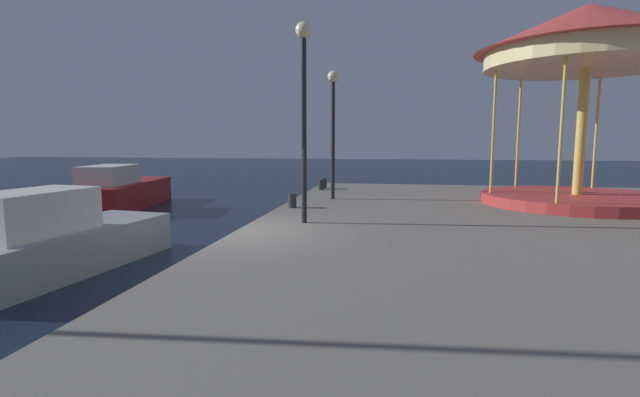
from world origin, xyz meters
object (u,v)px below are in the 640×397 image
Objects in this scene: motorboat_red at (120,191)px; lamp_post_far_end at (333,111)px; lamp_post_mid_promenade at (304,88)px; motorboat_grey at (56,242)px; bollard_center at (324,183)px; bollard_south at (292,201)px; bollard_north at (321,185)px; carousel at (586,55)px.

motorboat_red is 1.49× the size of lamp_post_far_end.
motorboat_grey is at bearing -155.50° from lamp_post_mid_promenade.
lamp_post_far_end is at bearing -12.22° from motorboat_red.
bollard_center and bollard_south have the same top height.
bollard_center is (-0.82, 7.84, -2.85)m from lamp_post_mid_promenade.
motorboat_grey is 12.85× the size of bollard_center.
motorboat_red reaches higher than bollard_north.
bollard_south is at bearing -90.13° from bollard_center.
lamp_post_mid_promenade is at bearing -70.41° from bollard_south.
bollard_south is at bearing 109.59° from lamp_post_mid_promenade.
lamp_post_mid_promenade is 3.77m from bollard_south.
motorboat_grey is 14.49m from carousel.
lamp_post_far_end is at bearing 179.40° from carousel.
lamp_post_far_end reaches higher than bollard_south.
lamp_post_far_end is at bearing 68.32° from bollard_south.
lamp_post_far_end is at bearing -75.85° from bollard_center.
motorboat_red is (-4.13, 8.56, 0.03)m from motorboat_grey.
bollard_north is (8.03, 0.85, 0.32)m from motorboat_red.
carousel is 9.43m from bollard_south.
carousel reaches higher than bollard_center.
motorboat_grey is 8.69m from lamp_post_far_end.
lamp_post_mid_promenade is at bearing 24.50° from motorboat_grey.
carousel is (12.12, 6.56, 4.48)m from motorboat_grey.
motorboat_grey is 10.19m from bollard_north.
bollard_center is (-8.21, 3.43, -4.12)m from carousel.
bollard_center is 1.00× the size of bollard_north.
motorboat_grey is 12.85× the size of bollard_north.
lamp_post_far_end reaches higher than bollard_center.
lamp_post_mid_promenade is at bearing -83.50° from bollard_north.
bollard_north is at bearing 160.88° from carousel.
carousel is 9.63m from bollard_north.
carousel is 7.52m from lamp_post_far_end.
motorboat_grey reaches higher than bollard_north.
bollard_north is (-0.01, -0.58, 0.00)m from bollard_center.
bollard_north is (-0.83, 7.26, -2.85)m from lamp_post_mid_promenade.
motorboat_grey is at bearing -112.50° from bollard_north.
motorboat_grey is 1.26× the size of lamp_post_far_end.
bollard_north is 4.93m from bollard_south.
carousel reaches higher than bollard_north.
lamp_post_far_end is 10.24× the size of bollard_south.
motorboat_red is 11.38m from lamp_post_mid_promenade.
lamp_post_mid_promenade reaches higher than bollard_north.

